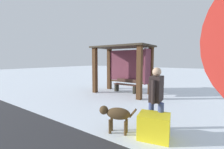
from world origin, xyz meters
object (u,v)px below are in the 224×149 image
bus_shelter (126,61)px  grit_bin (154,126)px  bench_left_inside (126,86)px  person_walking (156,94)px  dog (116,114)px

bus_shelter → grit_bin: bearing=-51.6°
grit_bin → bench_left_inside: bearing=127.9°
person_walking → dog: size_ratio=1.81×
dog → grit_bin: dog is taller
bench_left_inside → grit_bin: (3.25, -4.18, -0.08)m
bus_shelter → person_walking: 4.81m
person_walking → bus_shelter: bearing=130.2°
bus_shelter → person_walking: bearing=-49.8°
bus_shelter → dog: bearing=-61.9°
bus_shelter → bench_left_inside: bearing=115.5°
grit_bin → bus_shelter: bearing=128.4°
dog → grit_bin: bearing=17.4°
grit_bin → dog: bearing=-162.6°
bench_left_inside → person_walking: size_ratio=0.85×
bench_left_inside → person_walking: person_walking is taller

